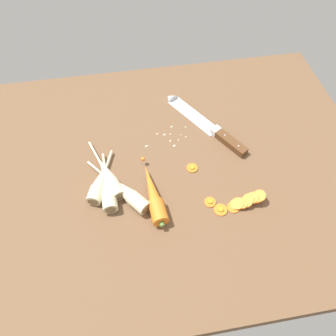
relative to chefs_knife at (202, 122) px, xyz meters
The scene contains 12 objects.
ground_plane 20.52cm from the chefs_knife, 133.43° to the right, with size 120.00×90.00×4.00cm, color brown.
chefs_knife is the anchor object (origin of this frame).
whole_carrot 31.91cm from the chefs_knife, 127.34° to the right, with size 5.89×22.41×4.20cm.
parsnip_front 38.48cm from the chefs_knife, 150.15° to the right, with size 8.18×17.88×4.00cm.
parsnip_mid_left 35.14cm from the chefs_knife, 139.08° to the right, with size 16.45×20.39×4.00cm.
parsnip_mid_right 35.35cm from the chefs_knife, 150.52° to the right, with size 9.69×21.91×4.00cm.
parsnip_back 37.93cm from the chefs_knife, 145.41° to the right, with size 4.61×19.72×4.00cm.
carrot_slice_stack 31.16cm from the chefs_knife, 81.47° to the right, with size 10.57×4.47×3.74cm.
carrot_slice_stray_near 18.37cm from the chefs_knife, 112.24° to the right, with size 3.24×3.24×0.70cm.
carrot_slice_stray_mid 29.23cm from the chefs_knife, 99.03° to the right, with size 3.10×3.10×0.70cm.
carrot_slice_stray_far 31.70cm from the chefs_knife, 94.36° to the right, with size 3.59×3.59×0.70cm.
mince_crumbs 12.88cm from the chefs_knife, 158.77° to the right, with size 13.99×8.72×0.89cm.
Camera 1 is at (-9.14, -55.81, 77.22)cm, focal length 35.24 mm.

